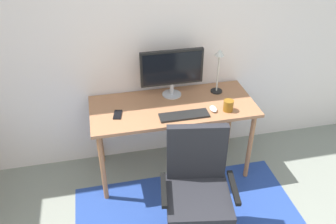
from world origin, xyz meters
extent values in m
cube|color=silver|center=(0.00, 2.20, 1.30)|extent=(6.00, 0.10, 2.60)
cube|color=#A16A47|center=(0.13, 1.81, 0.75)|extent=(1.49, 0.64, 0.03)
cylinder|color=#A76A41|center=(-0.55, 1.55, 0.37)|extent=(0.04, 0.04, 0.73)
cylinder|color=#A76A41|center=(0.82, 1.55, 0.37)|extent=(0.04, 0.04, 0.73)
cylinder|color=#A76A41|center=(-0.55, 2.07, 0.37)|extent=(0.04, 0.04, 0.73)
cylinder|color=#A76A41|center=(0.82, 2.07, 0.37)|extent=(0.04, 0.04, 0.73)
cylinder|color=#B2B2B7|center=(0.16, 1.99, 0.77)|extent=(0.18, 0.18, 0.01)
cylinder|color=#B2B2B7|center=(0.16, 1.99, 0.83)|extent=(0.04, 0.04, 0.11)
cube|color=black|center=(0.16, 1.99, 1.05)|extent=(0.58, 0.04, 0.34)
cube|color=black|center=(0.16, 1.97, 1.05)|extent=(0.54, 0.00, 0.30)
cube|color=black|center=(0.19, 1.61, 0.77)|extent=(0.43, 0.13, 0.02)
ellipsoid|color=white|center=(0.46, 1.64, 0.78)|extent=(0.06, 0.10, 0.03)
cylinder|color=#8A5716|center=(0.59, 1.62, 0.81)|extent=(0.09, 0.09, 0.10)
cube|color=black|center=(-0.37, 1.75, 0.77)|extent=(0.10, 0.15, 0.01)
cylinder|color=black|center=(0.60, 1.96, 0.77)|extent=(0.11, 0.11, 0.01)
cylinder|color=beige|center=(0.60, 1.96, 0.96)|extent=(0.02, 0.02, 0.36)
cone|color=beige|center=(0.60, 1.96, 1.17)|extent=(0.09, 0.09, 0.06)
cylinder|color=slate|center=(0.13, 0.94, 0.23)|extent=(0.06, 0.06, 0.37)
cube|color=#232328|center=(0.13, 0.94, 0.46)|extent=(0.56, 0.56, 0.08)
cube|color=#232328|center=(0.17, 1.15, 0.74)|extent=(0.46, 0.14, 0.49)
cube|color=black|center=(-0.12, 0.99, 0.57)|extent=(0.10, 0.34, 0.03)
cube|color=black|center=(0.39, 0.90, 0.57)|extent=(0.10, 0.34, 0.03)
camera|label=1|loc=(-0.49, -0.83, 2.47)|focal=37.78mm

